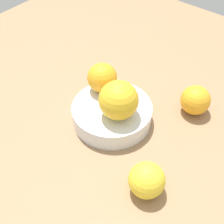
{
  "coord_description": "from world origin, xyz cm",
  "views": [
    {
      "loc": [
        -34.93,
        -28.62,
        48.27
      ],
      "look_at": [
        0.0,
        0.0,
        2.29
      ],
      "focal_mm": 50.82,
      "sensor_mm": 36.0,
      "label": 1
    }
  ],
  "objects_px": {
    "fruit_bowl": "(112,114)",
    "orange_loose_1": "(147,180)",
    "orange_loose_0": "(195,100)",
    "orange_in_bowl_1": "(102,78)",
    "orange_in_bowl_0": "(119,100)"
  },
  "relations": [
    {
      "from": "fruit_bowl",
      "to": "orange_loose_1",
      "type": "relative_size",
      "value": 2.6
    },
    {
      "from": "fruit_bowl",
      "to": "orange_loose_0",
      "type": "relative_size",
      "value": 2.61
    },
    {
      "from": "orange_loose_0",
      "to": "orange_in_bowl_1",
      "type": "bearing_deg",
      "value": 121.52
    },
    {
      "from": "orange_in_bowl_0",
      "to": "orange_in_bowl_1",
      "type": "height_order",
      "value": "orange_in_bowl_0"
    },
    {
      "from": "fruit_bowl",
      "to": "orange_loose_0",
      "type": "distance_m",
      "value": 0.18
    },
    {
      "from": "fruit_bowl",
      "to": "orange_in_bowl_0",
      "type": "bearing_deg",
      "value": -110.93
    },
    {
      "from": "orange_in_bowl_0",
      "to": "orange_in_bowl_1",
      "type": "relative_size",
      "value": 1.23
    },
    {
      "from": "orange_in_bowl_1",
      "to": "orange_loose_1",
      "type": "relative_size",
      "value": 0.99
    },
    {
      "from": "orange_in_bowl_1",
      "to": "orange_loose_1",
      "type": "xyz_separation_m",
      "value": [
        -0.12,
        -0.2,
        -0.04
      ]
    },
    {
      "from": "orange_in_bowl_0",
      "to": "orange_loose_0",
      "type": "bearing_deg",
      "value": -34.08
    },
    {
      "from": "orange_loose_0",
      "to": "orange_loose_1",
      "type": "distance_m",
      "value": 0.22
    },
    {
      "from": "orange_in_bowl_0",
      "to": "orange_in_bowl_1",
      "type": "distance_m",
      "value": 0.08
    },
    {
      "from": "orange_in_bowl_0",
      "to": "orange_loose_1",
      "type": "relative_size",
      "value": 1.22
    },
    {
      "from": "orange_loose_1",
      "to": "orange_loose_0",
      "type": "bearing_deg",
      "value": 8.2
    },
    {
      "from": "orange_in_bowl_1",
      "to": "orange_loose_0",
      "type": "relative_size",
      "value": 0.99
    }
  ]
}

